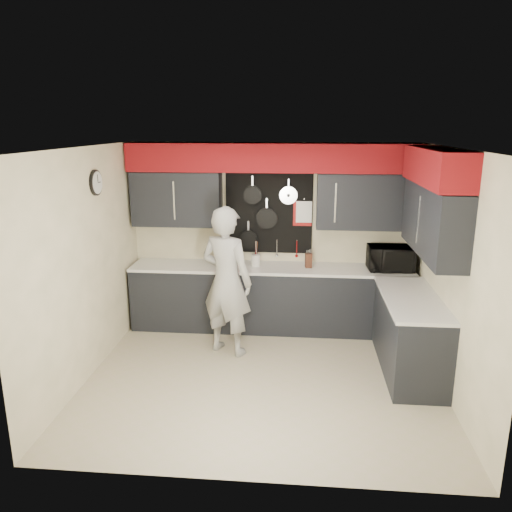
# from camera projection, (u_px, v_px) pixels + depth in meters

# --- Properties ---
(ground) EXTENTS (4.00, 4.00, 0.00)m
(ground) POSITION_uv_depth(u_px,v_px,m) (263.00, 377.00, 5.77)
(ground) COLOR #B8AB8F
(ground) RESTS_ON ground
(back_wall_assembly) EXTENTS (4.00, 0.36, 2.60)m
(back_wall_assembly) POSITION_uv_depth(u_px,v_px,m) (273.00, 187.00, 6.80)
(back_wall_assembly) COLOR #FBEBC2
(back_wall_assembly) RESTS_ON ground
(right_wall_assembly) EXTENTS (0.36, 3.50, 2.60)m
(right_wall_assembly) POSITION_uv_depth(u_px,v_px,m) (437.00, 210.00, 5.37)
(right_wall_assembly) COLOR #FBEBC2
(right_wall_assembly) RESTS_ON ground
(left_wall_assembly) EXTENTS (0.05, 3.50, 2.60)m
(left_wall_assembly) POSITION_uv_depth(u_px,v_px,m) (87.00, 262.00, 5.62)
(left_wall_assembly) COLOR #FBEBC2
(left_wall_assembly) RESTS_ON ground
(base_cabinets) EXTENTS (3.95, 2.20, 0.92)m
(base_cabinets) POSITION_uv_depth(u_px,v_px,m) (306.00, 307.00, 6.70)
(base_cabinets) COLOR black
(base_cabinets) RESTS_ON ground
(microwave) EXTENTS (0.61, 0.43, 0.33)m
(microwave) POSITION_uv_depth(u_px,v_px,m) (390.00, 258.00, 6.73)
(microwave) COLOR black
(microwave) RESTS_ON base_cabinets
(knife_block) EXTENTS (0.10, 0.10, 0.20)m
(knife_block) POSITION_uv_depth(u_px,v_px,m) (309.00, 260.00, 6.86)
(knife_block) COLOR #381E11
(knife_block) RESTS_ON base_cabinets
(utensil_crock) EXTENTS (0.12, 0.12, 0.16)m
(utensil_crock) POSITION_uv_depth(u_px,v_px,m) (256.00, 260.00, 6.95)
(utensil_crock) COLOR white
(utensil_crock) RESTS_ON base_cabinets
(coffee_maker) EXTENTS (0.25, 0.29, 0.36)m
(coffee_maker) POSITION_uv_depth(u_px,v_px,m) (222.00, 252.00, 6.97)
(coffee_maker) COLOR black
(coffee_maker) RESTS_ON base_cabinets
(person) EXTENTS (0.82, 0.69, 1.89)m
(person) POSITION_uv_depth(u_px,v_px,m) (227.00, 281.00, 6.19)
(person) COLOR #A8A8A5
(person) RESTS_ON ground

